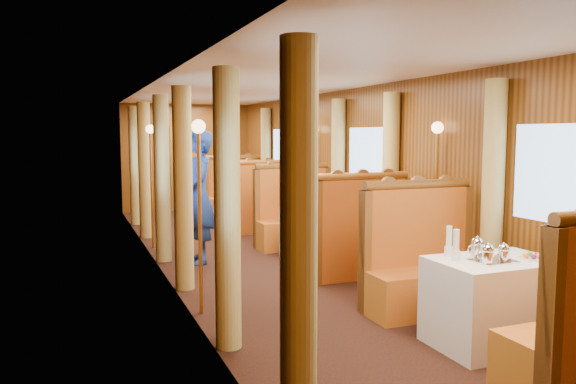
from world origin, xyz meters
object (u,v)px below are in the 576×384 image
tea_tray (493,261)px  steward (199,197)px  banquette_far_fwd (266,209)px  table_near (494,302)px  banquette_mid_aft (296,221)px  banquette_far_aft (235,198)px  fruit_plate (532,257)px  banquette_mid_fwd (356,244)px  teapot_back (477,251)px  table_far (249,205)px  teapot_left (488,257)px  table_mid (322,234)px  teapot_right (503,255)px  rose_vase_far (250,178)px  banquette_near_aft (424,270)px  passenger (302,203)px  rose_vase_mid (325,196)px

tea_tray → steward: steward is taller
banquette_far_fwd → tea_tray: size_ratio=3.94×
table_near → banquette_mid_aft: (0.00, 4.51, 0.05)m
banquette_far_aft → fruit_plate: 8.14m
banquette_mid_fwd → teapot_back: banquette_mid_fwd is taller
table_far → teapot_back: (-0.14, -6.92, 0.45)m
teapot_left → fruit_plate: bearing=16.3°
teapot_left → fruit_plate: 0.49m
teapot_left → table_mid: bearing=100.6°
teapot_right → tea_tray: bearing=132.8°
table_near → teapot_back: size_ratio=6.04×
teapot_right → banquette_far_fwd: bearing=76.3°
teapot_back → banquette_far_aft: bearing=89.1°
table_far → banquette_mid_aft: bearing=-90.0°
rose_vase_far → steward: 3.44m
banquette_near_aft → fruit_plate: banquette_near_aft is taller
banquette_near_aft → rose_vase_far: banquette_near_aft is taller
table_mid → rose_vase_far: (0.01, 3.49, 0.55)m
table_near → fruit_plate: fruit_plate is taller
banquette_mid_fwd → tea_tray: (-0.09, -2.56, 0.33)m
banquette_far_fwd → teapot_left: 6.14m
table_near → fruit_plate: (0.28, -0.11, 0.39)m
banquette_mid_fwd → banquette_far_aft: (0.00, 5.53, 0.00)m
table_near → banquette_near_aft: size_ratio=0.78×
teapot_back → fruit_plate: (0.42, -0.19, -0.05)m
banquette_near_aft → passenger: size_ratio=1.76×
table_far → teapot_right: 7.13m
banquette_near_aft → fruit_plate: (0.28, -1.13, 0.35)m
table_far → fruit_plate: 7.13m
teapot_back → steward: size_ratio=0.09×
rose_vase_far → rose_vase_mid: bearing=-89.8°
banquette_mid_fwd → rose_vase_mid: bearing=88.4°
teapot_right → rose_vase_far: (0.04, 7.11, 0.12)m
teapot_back → rose_vase_mid: rose_vase_mid is taller
table_mid → steward: 1.83m
banquette_mid_fwd → steward: 2.31m
banquette_far_fwd → rose_vase_mid: size_ratio=3.72×
rose_vase_mid → rose_vase_far: size_ratio=1.00×
table_far → steward: bearing=-119.1°
banquette_mid_fwd → teapot_right: 2.63m
teapot_back → teapot_left: bearing=-107.6°
table_near → table_mid: same height
tea_tray → fruit_plate: bearing=-6.3°
table_near → table_far: same height
banquette_mid_aft → steward: size_ratio=0.72×
banquette_far_aft → rose_vase_far: bearing=-89.3°
fruit_plate → banquette_near_aft: bearing=104.0°
banquette_far_fwd → passenger: bearing=-90.0°
table_near → steward: (-1.67, 3.99, 0.56)m
rose_vase_far → steward: steward is taller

